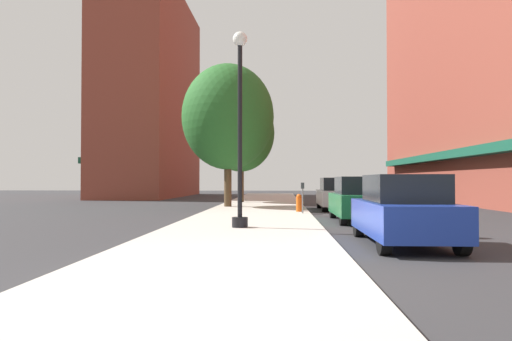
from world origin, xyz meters
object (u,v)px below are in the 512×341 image
fire_hydrant (299,203)px  tree_mid (228,117)px  lamppost (240,125)px  parking_meter_near (303,194)px  car_silver (337,194)px  car_blue (403,211)px  car_green (359,200)px  tree_near (241,133)px

fire_hydrant → tree_mid: size_ratio=0.10×
lamppost → fire_hydrant: 8.06m
parking_meter_near → car_silver: 4.72m
tree_mid → parking_meter_near: bearing=-53.7°
fire_hydrant → parking_meter_near: (0.11, -1.11, 0.43)m
lamppost → car_silver: bearing=68.6°
parking_meter_near → car_silver: bearing=65.6°
car_blue → car_green: (0.00, 6.42, 0.00)m
lamppost → fire_hydrant: lamppost is taller
lamppost → tree_mid: 11.61m
parking_meter_near → tree_mid: size_ratio=0.17×
lamppost → car_silver: (4.11, 10.51, -2.39)m
car_blue → tree_mid: bearing=111.2°
tree_near → car_green: (5.49, -13.32, -3.80)m
parking_meter_near → tree_mid: bearing=126.3°
parking_meter_near → tree_near: bearing=108.3°
tree_near → car_silver: size_ratio=1.64×
parking_meter_near → car_green: 3.29m
fire_hydrant → car_silver: 3.81m
car_silver → lamppost: bearing=-113.3°
parking_meter_near → fire_hydrant: bearing=95.6°
lamppost → car_silver: lamppost is taller
parking_meter_near → tree_near: tree_near is taller
tree_mid → car_green: bearing=-53.7°
car_silver → parking_meter_near: bearing=-116.4°
car_silver → car_blue: bearing=-91.9°
tree_mid → car_blue: tree_mid is taller
tree_mid → car_green: (5.73, -7.79, -4.14)m
car_blue → tree_near: bearing=104.8°
tree_near → tree_mid: bearing=-92.5°
parking_meter_near → car_green: car_green is taller
lamppost → tree_mid: bearing=98.1°
lamppost → parking_meter_near: bearing=70.8°
car_blue → car_silver: bearing=89.3°
parking_meter_near → tree_mid: 7.54m
car_silver → car_green: bearing=-91.9°
car_green → fire_hydrant: bearing=118.7°
tree_mid → car_blue: size_ratio=1.79×
tree_near → car_silver: (5.49, -6.38, -3.80)m
tree_near → car_blue: 20.84m
fire_hydrant → car_blue: (2.06, -10.17, 0.29)m
lamppost → car_green: lamppost is taller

